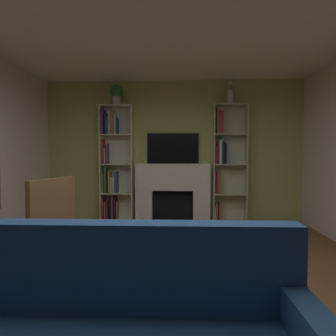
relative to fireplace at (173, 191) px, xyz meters
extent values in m
plane|color=brown|center=(0.00, -3.03, -0.61)|extent=(7.56, 7.56, 0.00)
cube|color=tan|center=(0.00, 0.15, 0.78)|extent=(5.16, 0.06, 2.78)
cube|color=white|center=(-0.56, 0.00, -0.30)|extent=(0.32, 0.24, 0.63)
cube|color=white|center=(0.56, 0.00, -0.30)|extent=(0.32, 0.24, 0.63)
cube|color=white|center=(0.00, 0.00, 0.28)|extent=(1.44, 0.24, 0.52)
cube|color=black|center=(0.00, 0.08, -0.30)|extent=(0.79, 0.08, 0.63)
cube|color=#61544A|center=(0.00, -0.27, -0.60)|extent=(1.54, 0.30, 0.03)
cube|color=black|center=(0.00, 0.09, 0.83)|extent=(1.01, 0.06, 0.59)
cube|color=beige|center=(-1.40, -0.02, 0.53)|extent=(0.02, 0.29, 2.28)
cube|color=beige|center=(-0.78, -0.02, 0.53)|extent=(0.02, 0.29, 2.28)
cube|color=beige|center=(-1.09, 0.11, 0.53)|extent=(0.63, 0.02, 2.28)
cube|color=beige|center=(-1.09, -0.02, -0.61)|extent=(0.60, 0.29, 0.02)
cube|color=#A83830|center=(-1.37, -0.01, -0.37)|extent=(0.03, 0.24, 0.45)
cube|color=brown|center=(-1.32, -0.01, -0.41)|extent=(0.03, 0.23, 0.37)
cube|color=#5B2975|center=(-1.28, 0.00, -0.43)|extent=(0.03, 0.21, 0.34)
cube|color=black|center=(-1.23, 0.02, -0.36)|extent=(0.04, 0.17, 0.48)
cube|color=brown|center=(-1.19, 0.01, -0.35)|extent=(0.03, 0.19, 0.50)
cube|color=black|center=(-1.14, 0.02, -0.35)|extent=(0.04, 0.16, 0.49)
cube|color=brown|center=(-1.10, 0.02, -0.40)|extent=(0.02, 0.16, 0.39)
cube|color=beige|center=(-1.09, -0.02, -0.04)|extent=(0.60, 0.29, 0.02)
cube|color=olive|center=(-1.37, 0.02, 0.15)|extent=(0.02, 0.17, 0.37)
cube|color=#387F46|center=(-1.32, 0.02, 0.20)|extent=(0.04, 0.17, 0.48)
cube|color=black|center=(-1.27, 0.00, 0.16)|extent=(0.03, 0.21, 0.39)
cube|color=#A68A35|center=(-1.23, -0.01, 0.19)|extent=(0.03, 0.23, 0.44)
cube|color=beige|center=(-1.19, -0.01, 0.12)|extent=(0.03, 0.23, 0.30)
cube|color=beige|center=(-1.15, -0.01, 0.13)|extent=(0.03, 0.23, 0.33)
cube|color=#304984|center=(-1.11, -0.01, 0.17)|extent=(0.04, 0.24, 0.42)
cube|color=beige|center=(-1.09, -0.02, 0.53)|extent=(0.60, 0.29, 0.02)
cube|color=#A8352A|center=(-1.37, 0.01, 0.77)|extent=(0.02, 0.18, 0.47)
cube|color=beige|center=(-1.33, 0.02, 0.69)|extent=(0.03, 0.17, 0.30)
cube|color=#5D3F75|center=(-1.29, 0.01, 0.73)|extent=(0.03, 0.19, 0.39)
cube|color=beige|center=(-1.09, -0.02, 1.10)|extent=(0.60, 0.29, 0.02)
cube|color=#572D6E|center=(-1.36, 0.00, 1.35)|extent=(0.04, 0.21, 0.48)
cube|color=#19518A|center=(-1.31, 0.02, 1.31)|extent=(0.03, 0.16, 0.40)
cube|color=#21449A|center=(-1.27, -0.01, 1.27)|extent=(0.03, 0.24, 0.33)
cube|color=beige|center=(-1.23, 0.00, 1.34)|extent=(0.04, 0.20, 0.47)
cube|color=olive|center=(-1.17, 0.00, 1.33)|extent=(0.04, 0.21, 0.46)
cube|color=beige|center=(-1.12, 0.00, 1.30)|extent=(0.03, 0.21, 0.39)
cube|color=#204997|center=(-1.09, 0.02, 1.27)|extent=(0.02, 0.17, 0.33)
cube|color=beige|center=(-1.09, -0.02, 1.66)|extent=(0.60, 0.29, 0.02)
cube|color=beige|center=(0.78, -0.03, 0.53)|extent=(0.02, 0.31, 2.28)
cube|color=beige|center=(1.40, -0.03, 0.53)|extent=(0.02, 0.31, 2.28)
cube|color=beige|center=(1.09, 0.11, 0.53)|extent=(0.63, 0.02, 2.28)
cube|color=beige|center=(1.09, -0.03, -0.61)|extent=(0.60, 0.31, 0.02)
cube|color=beige|center=(0.82, -0.01, -0.45)|extent=(0.03, 0.24, 0.30)
cube|color=olive|center=(0.85, 0.01, -0.42)|extent=(0.03, 0.19, 0.36)
cube|color=#C13337|center=(0.90, 0.00, -0.41)|extent=(0.03, 0.21, 0.37)
cube|color=beige|center=(1.09, -0.03, -0.04)|extent=(0.60, 0.31, 0.02)
cube|color=#603670|center=(0.82, 0.00, 0.18)|extent=(0.03, 0.22, 0.42)
cube|color=#B82034|center=(0.85, -0.01, 0.17)|extent=(0.03, 0.22, 0.42)
cube|color=olive|center=(0.89, 0.00, 0.17)|extent=(0.04, 0.21, 0.41)
cube|color=beige|center=(1.09, -0.03, 0.53)|extent=(0.60, 0.31, 0.02)
cube|color=#613464|center=(0.82, 0.00, 0.71)|extent=(0.04, 0.20, 0.34)
cube|color=#B0232A|center=(0.86, 0.02, 0.75)|extent=(0.03, 0.18, 0.42)
cube|color=beige|center=(0.90, -0.03, 0.76)|extent=(0.04, 0.26, 0.45)
cube|color=#346B4B|center=(0.95, 0.00, 0.79)|extent=(0.02, 0.21, 0.50)
cube|color=#27142A|center=(0.98, 0.01, 0.75)|extent=(0.03, 0.20, 0.43)
cube|color=#253F91|center=(1.03, 0.02, 0.73)|extent=(0.03, 0.17, 0.40)
cube|color=beige|center=(1.09, -0.03, 1.10)|extent=(0.60, 0.31, 0.02)
cube|color=#357340|center=(0.81, 0.01, 1.26)|extent=(0.02, 0.19, 0.31)
cube|color=olive|center=(0.85, -0.01, 1.35)|extent=(0.02, 0.23, 0.50)
cube|color=#994F28|center=(0.89, -0.01, 1.30)|extent=(0.03, 0.23, 0.40)
cube|color=red|center=(0.94, 0.00, 1.32)|extent=(0.04, 0.22, 0.44)
cube|color=beige|center=(1.09, -0.03, 1.66)|extent=(0.60, 0.31, 0.02)
cylinder|color=beige|center=(-1.09, -0.03, 1.75)|extent=(0.15, 0.15, 0.17)
sphere|color=#33733D|center=(-1.09, -0.03, 1.93)|extent=(0.25, 0.25, 0.25)
cylinder|color=silver|center=(1.09, -0.03, 1.80)|extent=(0.11, 0.11, 0.26)
cylinder|color=#4C7F3F|center=(1.09, 0.00, 1.98)|extent=(0.01, 0.01, 0.10)
sphere|color=silver|center=(1.09, 0.00, 2.03)|extent=(0.05, 0.05, 0.05)
cylinder|color=#4C7F3F|center=(1.09, -0.05, 2.00)|extent=(0.01, 0.01, 0.14)
sphere|color=silver|center=(1.09, -0.05, 2.07)|extent=(0.05, 0.05, 0.05)
cylinder|color=#4C7F3F|center=(1.07, -0.02, 1.98)|extent=(0.01, 0.01, 0.11)
sphere|color=silver|center=(1.07, -0.02, 2.04)|extent=(0.06, 0.06, 0.06)
cylinder|color=#4C7F3F|center=(1.11, -0.03, 1.99)|extent=(0.01, 0.01, 0.12)
sphere|color=silver|center=(1.11, -0.03, 2.05)|extent=(0.05, 0.05, 0.05)
cube|color=#305D9F|center=(-0.16, -4.17, 0.08)|extent=(2.05, 0.19, 0.51)
cylinder|color=brown|center=(-1.29, -2.99, -0.39)|extent=(0.04, 0.04, 0.46)
cylinder|color=brown|center=(-1.10, -2.37, -0.39)|extent=(0.04, 0.04, 0.46)
cylinder|color=brown|center=(-1.66, -2.20, -0.39)|extent=(0.04, 0.04, 0.46)
cube|color=#A24048|center=(-1.47, -2.59, -0.12)|extent=(0.80, 0.84, 0.08)
cube|color=brown|center=(-1.47, -2.59, -0.18)|extent=(0.80, 0.84, 0.04)
cube|color=brown|center=(-1.20, -2.68, 0.15)|extent=(0.26, 0.68, 0.61)
camera|label=1|loc=(0.21, -5.83, 0.71)|focal=32.18mm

